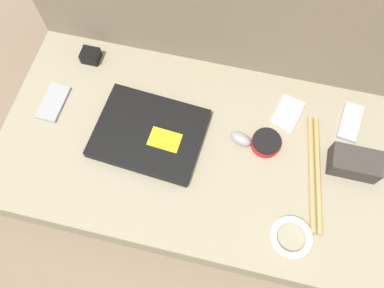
{
  "coord_description": "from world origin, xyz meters",
  "views": [
    {
      "loc": [
        0.1,
        -0.41,
        1.16
      ],
      "look_at": [
        0.0,
        0.0,
        0.17
      ],
      "focal_mm": 35.0,
      "sensor_mm": 36.0,
      "label": 1
    }
  ],
  "objects_px": {
    "computer_mouse": "(241,139)",
    "phone_small": "(350,122)",
    "camera_pouch": "(354,163)",
    "charger_brick": "(91,56)",
    "laptop": "(149,133)",
    "speaker_puck": "(266,143)",
    "phone_silver": "(288,113)",
    "phone_black": "(53,102)"
  },
  "relations": [
    {
      "from": "charger_brick",
      "to": "speaker_puck",
      "type": "bearing_deg",
      "value": -15.97
    },
    {
      "from": "phone_silver",
      "to": "phone_black",
      "type": "xyz_separation_m",
      "value": [
        -0.7,
        -0.13,
        -0.0
      ]
    },
    {
      "from": "camera_pouch",
      "to": "phone_small",
      "type": "bearing_deg",
      "value": 94.6
    },
    {
      "from": "camera_pouch",
      "to": "charger_brick",
      "type": "height_order",
      "value": "camera_pouch"
    },
    {
      "from": "camera_pouch",
      "to": "charger_brick",
      "type": "xyz_separation_m",
      "value": [
        -0.84,
        0.18,
        -0.01
      ]
    },
    {
      "from": "phone_black",
      "to": "laptop",
      "type": "bearing_deg",
      "value": -4.6
    },
    {
      "from": "phone_small",
      "to": "charger_brick",
      "type": "bearing_deg",
      "value": -174.5
    },
    {
      "from": "phone_silver",
      "to": "charger_brick",
      "type": "relative_size",
      "value": 2.21
    },
    {
      "from": "computer_mouse",
      "to": "speaker_puck",
      "type": "bearing_deg",
      "value": 22.37
    },
    {
      "from": "speaker_puck",
      "to": "phone_small",
      "type": "bearing_deg",
      "value": 28.63
    },
    {
      "from": "camera_pouch",
      "to": "charger_brick",
      "type": "distance_m",
      "value": 0.86
    },
    {
      "from": "speaker_puck",
      "to": "phone_small",
      "type": "height_order",
      "value": "speaker_puck"
    },
    {
      "from": "speaker_puck",
      "to": "camera_pouch",
      "type": "height_order",
      "value": "camera_pouch"
    },
    {
      "from": "phone_silver",
      "to": "phone_black",
      "type": "relative_size",
      "value": 0.96
    },
    {
      "from": "laptop",
      "to": "phone_silver",
      "type": "relative_size",
      "value": 2.64
    },
    {
      "from": "speaker_puck",
      "to": "camera_pouch",
      "type": "bearing_deg",
      "value": -2.66
    },
    {
      "from": "laptop",
      "to": "speaker_puck",
      "type": "xyz_separation_m",
      "value": [
        0.34,
        0.05,
        0.0
      ]
    },
    {
      "from": "laptop",
      "to": "speaker_puck",
      "type": "height_order",
      "value": "same"
    },
    {
      "from": "laptop",
      "to": "computer_mouse",
      "type": "distance_m",
      "value": 0.27
    },
    {
      "from": "speaker_puck",
      "to": "phone_black",
      "type": "distance_m",
      "value": 0.65
    },
    {
      "from": "computer_mouse",
      "to": "phone_black",
      "type": "distance_m",
      "value": 0.58
    },
    {
      "from": "speaker_puck",
      "to": "charger_brick",
      "type": "bearing_deg",
      "value": 164.03
    },
    {
      "from": "computer_mouse",
      "to": "charger_brick",
      "type": "xyz_separation_m",
      "value": [
        -0.52,
        0.17,
        0.0
      ]
    },
    {
      "from": "computer_mouse",
      "to": "phone_small",
      "type": "height_order",
      "value": "computer_mouse"
    },
    {
      "from": "computer_mouse",
      "to": "phone_small",
      "type": "xyz_separation_m",
      "value": [
        0.31,
        0.13,
        -0.01
      ]
    },
    {
      "from": "computer_mouse",
      "to": "charger_brick",
      "type": "height_order",
      "value": "charger_brick"
    },
    {
      "from": "laptop",
      "to": "phone_small",
      "type": "relative_size",
      "value": 2.47
    },
    {
      "from": "laptop",
      "to": "phone_black",
      "type": "distance_m",
      "value": 0.32
    },
    {
      "from": "computer_mouse",
      "to": "phone_small",
      "type": "bearing_deg",
      "value": 42.62
    },
    {
      "from": "computer_mouse",
      "to": "camera_pouch",
      "type": "xyz_separation_m",
      "value": [
        0.32,
        -0.01,
        0.02
      ]
    },
    {
      "from": "phone_small",
      "to": "charger_brick",
      "type": "relative_size",
      "value": 2.37
    },
    {
      "from": "laptop",
      "to": "phone_small",
      "type": "distance_m",
      "value": 0.6
    },
    {
      "from": "laptop",
      "to": "phone_black",
      "type": "relative_size",
      "value": 2.54
    },
    {
      "from": "speaker_puck",
      "to": "phone_silver",
      "type": "bearing_deg",
      "value": 66.78
    },
    {
      "from": "laptop",
      "to": "speaker_puck",
      "type": "relative_size",
      "value": 3.79
    },
    {
      "from": "computer_mouse",
      "to": "phone_silver",
      "type": "distance_m",
      "value": 0.17
    },
    {
      "from": "computer_mouse",
      "to": "charger_brick",
      "type": "distance_m",
      "value": 0.55
    },
    {
      "from": "speaker_puck",
      "to": "phone_silver",
      "type": "height_order",
      "value": "speaker_puck"
    },
    {
      "from": "phone_small",
      "to": "charger_brick",
      "type": "xyz_separation_m",
      "value": [
        -0.83,
        0.04,
        0.01
      ]
    },
    {
      "from": "laptop",
      "to": "speaker_puck",
      "type": "bearing_deg",
      "value": 12.34
    },
    {
      "from": "laptop",
      "to": "phone_silver",
      "type": "bearing_deg",
      "value": 27.18
    },
    {
      "from": "camera_pouch",
      "to": "laptop",
      "type": "bearing_deg",
      "value": -176.4
    }
  ]
}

